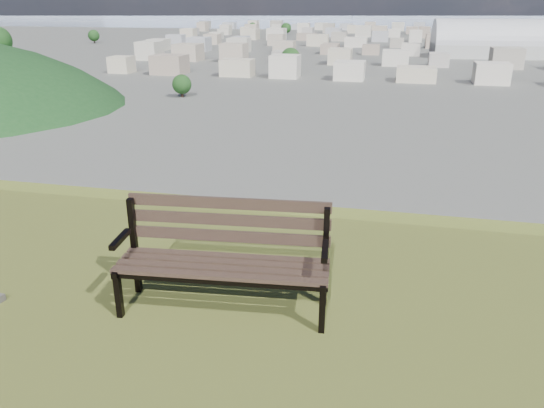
# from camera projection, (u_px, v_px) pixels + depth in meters

# --- Properties ---
(park_bench) EXTENTS (1.94, 0.78, 0.99)m
(park_bench) POSITION_uv_depth(u_px,v_px,m) (225.00, 251.00, 4.77)
(park_bench) COLOR #403125
(park_bench) RESTS_ON hilltop_mesa
(arena) EXTENTS (60.45, 28.84, 24.86)m
(arena) POSITION_uv_depth(u_px,v_px,m) (492.00, 45.00, 272.68)
(arena) COLOR #B8B9B4
(arena) RESTS_ON ground
(city_blocks) EXTENTS (395.00, 361.00, 7.00)m
(city_blocks) POSITION_uv_depth(u_px,v_px,m) (394.00, 37.00, 370.37)
(city_blocks) COLOR beige
(city_blocks) RESTS_ON ground
(city_trees) EXTENTS (406.52, 387.20, 9.98)m
(city_trees) POSITION_uv_depth(u_px,v_px,m) (346.00, 42.00, 306.68)
(city_trees) COLOR #37231B
(city_trees) RESTS_ON ground
(bay_water) EXTENTS (2400.00, 700.00, 0.12)m
(bay_water) POSITION_uv_depth(u_px,v_px,m) (397.00, 19.00, 831.68)
(bay_water) COLOR #97A7C1
(bay_water) RESTS_ON ground
(far_hills) EXTENTS (2050.00, 340.00, 60.00)m
(far_hills) POSITION_uv_depth(u_px,v_px,m) (374.00, 1.00, 1292.74)
(far_hills) COLOR #A3B2CB
(far_hills) RESTS_ON ground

